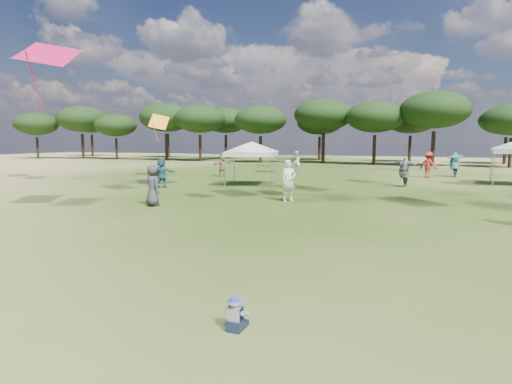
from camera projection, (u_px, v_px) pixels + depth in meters
tree_line at (425, 114)px, 46.26m from camera, size 108.78×17.63×7.77m
tent_left at (252, 144)px, 25.19m from camera, size 5.69×5.69×2.89m
toddler at (236, 315)px, 6.10m from camera, size 0.33×0.37×0.50m
festival_crowd at (405, 172)px, 24.23m from camera, size 27.56×21.20×1.90m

